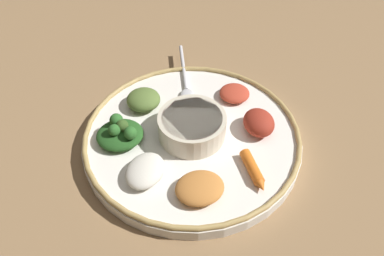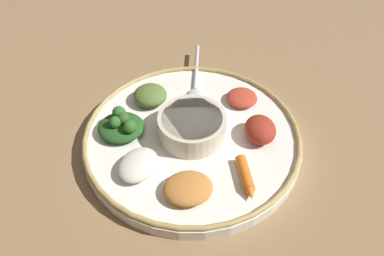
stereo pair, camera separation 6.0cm
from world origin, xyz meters
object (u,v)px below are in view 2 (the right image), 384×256
(spoon, at_px, (195,81))
(carrot_near_spoon, at_px, (246,177))
(center_bowl, at_px, (192,125))
(greens_pile, at_px, (121,125))

(spoon, height_order, carrot_near_spoon, carrot_near_spoon)
(spoon, distance_m, carrot_near_spoon, 0.23)
(carrot_near_spoon, bearing_deg, center_bowl, -55.26)
(center_bowl, bearing_deg, greens_pile, -8.72)
(spoon, bearing_deg, greens_pile, 40.59)
(center_bowl, relative_size, greens_pile, 1.36)
(greens_pile, xyz_separation_m, carrot_near_spoon, (-0.18, 0.11, -0.01))
(center_bowl, xyz_separation_m, carrot_near_spoon, (-0.07, 0.10, -0.01))
(center_bowl, height_order, greens_pile, same)
(carrot_near_spoon, bearing_deg, greens_pile, -32.64)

